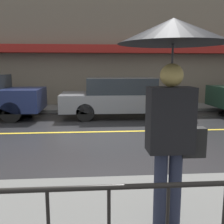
{
  "coord_description": "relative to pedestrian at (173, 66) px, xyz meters",
  "views": [
    {
      "loc": [
        0.29,
        -7.12,
        1.75
      ],
      "look_at": [
        0.64,
        -2.61,
        0.99
      ],
      "focal_mm": 42.0,
      "sensor_mm": 36.0,
      "label": 1
    }
  ],
  "objects": [
    {
      "name": "building_storefront",
      "position": [
        -1.06,
        9.8,
        0.86
      ],
      "size": [
        28.0,
        0.85,
        5.26
      ],
      "color": "#706656",
      "rests_on": "ground_plane"
    },
    {
      "name": "lane_marking",
      "position": [
        -1.06,
        4.64,
        -1.77
      ],
      "size": [
        25.2,
        0.12,
        0.01
      ],
      "color": "gold",
      "rests_on": "ground_plane"
    },
    {
      "name": "sidewalk_far",
      "position": [
        -1.06,
        8.82,
        -1.72
      ],
      "size": [
        28.0,
        1.72,
        0.11
      ],
      "color": "#60605E",
      "rests_on": "ground_plane"
    },
    {
      "name": "ground_plane",
      "position": [
        -1.06,
        4.64,
        -1.77
      ],
      "size": [
        80.0,
        80.0,
        0.0
      ],
      "primitive_type": "plane",
      "color": "#262628"
    },
    {
      "name": "car_grey",
      "position": [
        0.39,
        6.99,
        -1.05
      ],
      "size": [
        4.65,
        1.86,
        1.41
      ],
      "color": "slate",
      "rests_on": "ground_plane"
    },
    {
      "name": "pedestrian",
      "position": [
        0.0,
        0.0,
        0.0
      ],
      "size": [
        1.05,
        1.05,
        2.11
      ],
      "rotation": [
        0.0,
        0.0,
        3.14
      ],
      "color": "#23283D",
      "rests_on": "sidewalk_near"
    }
  ]
}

